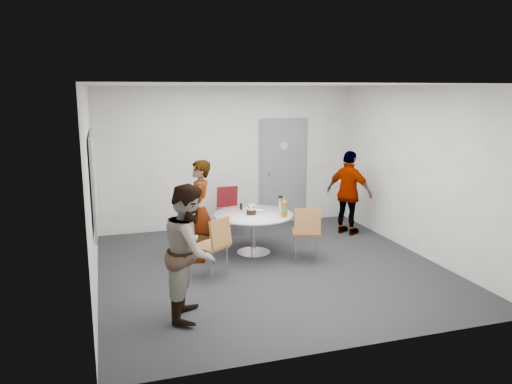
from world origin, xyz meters
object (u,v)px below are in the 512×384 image
object	(u,v)px
whiteboard	(94,180)
person_main	(200,211)
chair_far	(229,205)
table	(256,219)
chair_near_right	(307,228)
door	(283,172)
chair_near_left	(215,241)
person_right	(349,193)
person_left	(190,251)

from	to	relation	value
whiteboard	person_main	size ratio (longest dim) A/B	1.20
chair_far	person_main	size ratio (longest dim) A/B	0.55
table	chair_near_right	bearing A→B (deg)	-44.11
whiteboard	table	size ratio (longest dim) A/B	1.48
door	chair_near_right	distance (m)	2.48
door	chair_near_left	xyz separation A→B (m)	(-1.99, -2.61, -0.49)
person_main	person_right	world-z (taller)	person_main
door	person_left	distance (m)	4.50
chair_near_left	chair_near_right	size ratio (longest dim) A/B	1.00
chair_near_right	person_main	distance (m)	1.68
door	chair_far	world-z (taller)	door
person_right	chair_near_left	bearing A→B (deg)	83.07
chair_near_left	person_right	bearing A→B (deg)	-9.51
person_left	person_right	size ratio (longest dim) A/B	1.03
chair_far	person_left	bearing A→B (deg)	64.98
table	person_left	bearing A→B (deg)	-125.66
chair_near_left	person_right	distance (m)	3.18
door	whiteboard	distance (m)	4.25
table	chair_near_left	bearing A→B (deg)	-135.64
chair_near_left	chair_near_right	distance (m)	1.52
chair_far	whiteboard	bearing A→B (deg)	34.25
person_right	person_main	bearing A→B (deg)	68.60
chair_far	person_right	distance (m)	2.22
person_left	person_right	world-z (taller)	person_left
table	chair_far	world-z (taller)	table
person_left	chair_near_left	bearing A→B (deg)	-9.09
table	person_main	world-z (taller)	person_main
table	person_main	distance (m)	0.95
chair_far	person_main	xyz separation A→B (m)	(-0.80, -1.32, 0.26)
door	person_main	size ratio (longest dim) A/B	1.34
person_left	chair_far	bearing A→B (deg)	-4.97
chair_far	chair_near_right	bearing A→B (deg)	108.59
door	person_right	xyz separation A→B (m)	(0.85, -1.20, -0.25)
person_right	chair_near_right	bearing A→B (deg)	98.11
door	chair_far	bearing A→B (deg)	-158.13
table	chair_near_left	distance (m)	1.21
chair_far	person_main	world-z (taller)	person_main
person_main	person_right	distance (m)	2.96
table	chair_far	distance (m)	1.27
door	person_right	size ratio (longest dim) A/B	1.37
chair_far	chair_near_left	bearing A→B (deg)	67.23
person_main	chair_far	bearing A→B (deg)	160.47
chair_near_left	chair_near_right	bearing A→B (deg)	-27.25
door	person_main	xyz separation A→B (m)	(-2.05, -1.81, -0.23)
person_right	chair_far	bearing A→B (deg)	38.14
chair_near_right	person_left	bearing A→B (deg)	-128.92
whiteboard	person_right	bearing A→B (deg)	13.82
door	person_left	world-z (taller)	door
table	person_left	distance (m)	2.42
chair_near_right	door	bearing A→B (deg)	96.23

